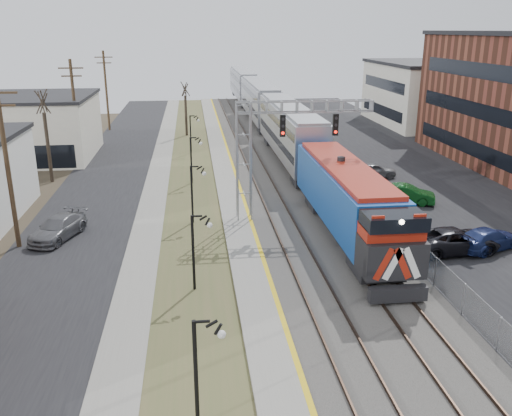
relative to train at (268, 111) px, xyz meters
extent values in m
cube|color=black|center=(-17.00, -24.51, -2.90)|extent=(7.00, 120.00, 0.04)
cube|color=gray|center=(-12.50, -24.51, -2.88)|extent=(2.00, 120.00, 0.08)
cube|color=#4A532C|center=(-9.50, -24.51, -2.89)|extent=(4.00, 120.00, 0.06)
cube|color=gray|center=(-6.50, -24.51, -2.80)|extent=(2.00, 120.00, 0.24)
cube|color=#595651|center=(-1.50, -24.51, -2.82)|extent=(8.00, 120.00, 0.20)
cube|color=black|center=(10.50, -24.51, -2.90)|extent=(16.00, 120.00, 0.04)
cube|color=gold|center=(-5.62, -24.51, -2.67)|extent=(0.24, 120.00, 0.01)
cube|color=#2D2119|center=(-4.25, -24.51, -2.64)|extent=(0.08, 120.00, 0.15)
cube|color=#2D2119|center=(-2.75, -24.51, -2.64)|extent=(0.08, 120.00, 0.15)
cube|color=#2D2119|center=(-0.75, -24.51, -2.64)|extent=(0.08, 120.00, 0.15)
cube|color=#2D2119|center=(0.75, -24.51, -2.64)|extent=(0.08, 120.00, 0.15)
cube|color=#124394|center=(0.00, -35.72, -0.44)|extent=(3.00, 17.00, 4.25)
cube|color=black|center=(0.00, -44.42, -2.22)|extent=(2.80, 0.50, 0.70)
cube|color=#A2A5AC|center=(0.00, -15.42, 0.09)|extent=(3.00, 22.00, 5.33)
cube|color=#A2A5AC|center=(0.00, 7.38, 0.09)|extent=(3.00, 22.00, 5.33)
cube|color=#A2A5AC|center=(0.00, 30.18, 0.09)|extent=(3.00, 22.00, 5.33)
cube|color=gray|center=(-6.00, -31.51, 1.08)|extent=(1.00, 1.00, 8.00)
cube|color=gray|center=(-2.00, -31.51, 4.83)|extent=(9.00, 0.80, 0.80)
cube|color=black|center=(-3.50, -31.96, 3.68)|extent=(0.35, 0.25, 1.40)
cube|color=black|center=(0.00, -31.96, 3.68)|extent=(0.35, 0.25, 1.40)
cylinder|color=black|center=(-9.50, -51.51, -0.92)|extent=(0.14, 0.14, 4.00)
cylinder|color=black|center=(-9.50, -41.51, -0.92)|extent=(0.14, 0.14, 4.00)
cylinder|color=black|center=(-9.50, -31.51, -0.92)|extent=(0.14, 0.14, 4.00)
cylinder|color=black|center=(-9.50, -21.51, -0.92)|extent=(0.14, 0.14, 4.00)
cylinder|color=black|center=(-9.50, -9.51, -0.92)|extent=(0.14, 0.14, 4.00)
cylinder|color=#4C3823|center=(-20.00, -34.51, 2.08)|extent=(0.28, 0.28, 10.00)
cylinder|color=#4C3823|center=(-20.00, -14.51, 2.08)|extent=(0.28, 0.28, 10.00)
cylinder|color=#4C3823|center=(-20.00, 5.49, 2.08)|extent=(0.28, 0.28, 10.00)
cube|color=gray|center=(2.70, -24.51, -2.12)|extent=(0.04, 120.00, 1.60)
cube|color=beige|center=(-26.50, -9.51, 0.08)|extent=(14.00, 12.00, 6.00)
cube|color=beige|center=(24.50, 5.49, 1.08)|extent=(16.00, 18.00, 8.00)
cylinder|color=#382D23|center=(-21.50, -19.51, 0.06)|extent=(0.30, 0.30, 5.95)
cylinder|color=#382D23|center=(-10.00, 0.49, -0.47)|extent=(0.30, 0.30, 4.90)
imported|color=black|center=(5.78, -38.43, -2.19)|extent=(5.38, 2.78, 1.45)
imported|color=navy|center=(7.91, -38.29, -2.26)|extent=(4.90, 3.50, 1.32)
imported|color=slate|center=(6.32, -21.75, -2.22)|extent=(4.29, 2.21, 1.40)
imported|color=#0E4817|center=(6.53, -28.98, -2.22)|extent=(4.45, 3.04, 1.39)
imported|color=slate|center=(-17.90, -33.41, -2.23)|extent=(3.41, 5.11, 1.37)
camera|label=1|loc=(-9.33, -66.39, 9.64)|focal=38.00mm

